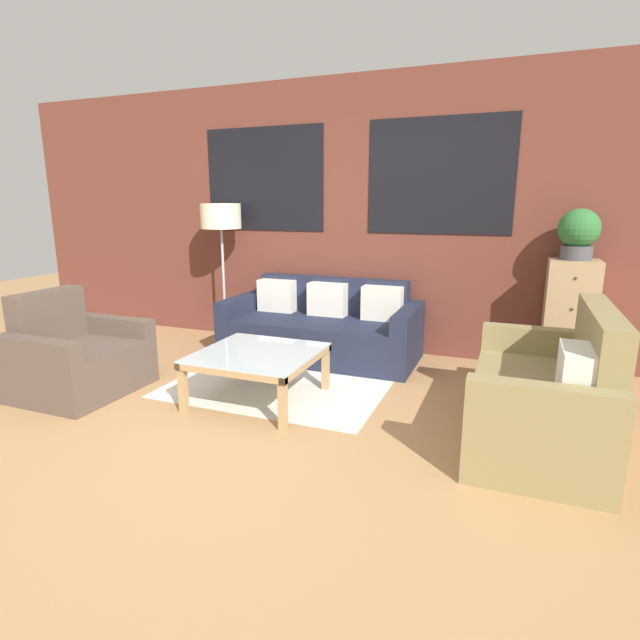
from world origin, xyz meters
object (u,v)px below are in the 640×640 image
Objects in this scene: coffee_table at (258,359)px; potted_plant at (579,233)px; couch_dark at (322,329)px; settee_vintage at (546,398)px; drawer_cabinet at (568,320)px; floor_lamp at (221,221)px; armchair_corner at (78,359)px.

coffee_table is 2.08× the size of potted_plant.
couch_dark is 2.41m from settee_vintage.
couch_dark is 1.83× the size of drawer_cabinet.
coffee_table is 2.93m from potted_plant.
floor_lamp reaches higher than couch_dark.
coffee_table is at bearing -91.88° from couch_dark.
drawer_cabinet is 2.44× the size of potted_plant.
drawer_cabinet reaches higher than settee_vintage.
drawer_cabinet is at bearing 81.31° from settee_vintage.
settee_vintage is at bearing 6.52° from armchair_corner.
armchair_corner is (-3.59, -0.41, -0.03)m from settee_vintage.
drawer_cabinet is 0.77m from potted_plant.
coffee_table is 0.59× the size of floor_lamp.
potted_plant reaches higher than settee_vintage.
potted_plant is at bearing 5.42° from couch_dark.
drawer_cabinet is at bearing 1.42° from floor_lamp.
couch_dark is at bearing 47.43° from armchair_corner.
coffee_table is 2.12m from floor_lamp.
armchair_corner is at bearing -153.64° from drawer_cabinet.
settee_vintage is (2.05, -1.26, 0.02)m from couch_dark.
potted_plant is at bearing 1.42° from floor_lamp.
coffee_table is at bearing -146.82° from potted_plant.
settee_vintage is at bearing 0.98° from coffee_table.
drawer_cabinet is (2.28, 0.22, 0.25)m from couch_dark.
settee_vintage is 1.37× the size of drawer_cabinet.
drawer_cabinet is (0.23, 1.48, 0.22)m from settee_vintage.
floor_lamp reaches higher than drawer_cabinet.
coffee_table is 0.85× the size of drawer_cabinet.
settee_vintage is at bearing -31.67° from couch_dark.
couch_dark is 2.15× the size of coffee_table.
armchair_corner is 0.87× the size of drawer_cabinet.
armchair_corner is at bearing -165.95° from coffee_table.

